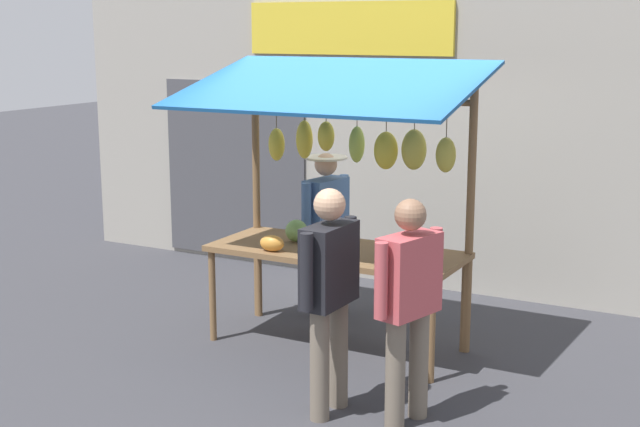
% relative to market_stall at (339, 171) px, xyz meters
% --- Properties ---
extents(ground_plane, '(40.00, 40.00, 0.00)m').
position_rel_market_stall_xyz_m(ground_plane, '(-0.00, 0.05, -1.55)').
color(ground_plane, '#38383D').
extents(street_backdrop, '(9.00, 0.30, 3.40)m').
position_rel_market_stall_xyz_m(street_backdrop, '(0.05, -2.14, 0.15)').
color(street_backdrop, '#9E998E').
rests_on(street_backdrop, ground).
extents(market_stall, '(2.50, 1.46, 2.50)m').
position_rel_market_stall_xyz_m(market_stall, '(0.00, 0.00, 0.00)').
color(market_stall, brown).
rests_on(market_stall, ground).
extents(vendor_with_sunhat, '(0.41, 0.68, 1.59)m').
position_rel_market_stall_xyz_m(vendor_with_sunhat, '(0.49, -0.70, -0.62)').
color(vendor_with_sunhat, navy).
rests_on(vendor_with_sunhat, ground).
extents(shopper_in_striped_shirt, '(0.24, 0.71, 1.66)m').
position_rel_market_stall_xyz_m(shopper_in_striped_shirt, '(-0.60, 1.32, -0.59)').
color(shopper_in_striped_shirt, '#726656').
rests_on(shopper_in_striped_shirt, ground).
extents(shopper_with_shopping_bag, '(0.34, 0.67, 1.62)m').
position_rel_market_stall_xyz_m(shopper_with_shopping_bag, '(-1.16, 1.20, -0.62)').
color(shopper_with_shopping_bag, '#726656').
rests_on(shopper_with_shopping_bag, ground).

